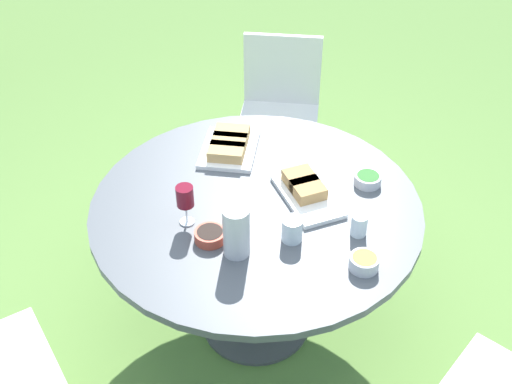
{
  "coord_description": "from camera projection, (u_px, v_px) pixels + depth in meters",
  "views": [
    {
      "loc": [
        -1.41,
        -1.43,
        2.43
      ],
      "look_at": [
        0.0,
        0.0,
        0.8
      ],
      "focal_mm": 45.0,
      "sensor_mm": 36.0,
      "label": 1
    }
  ],
  "objects": [
    {
      "name": "wine_glass",
      "position": [
        185.0,
        198.0,
        2.45
      ],
      "size": [
        0.07,
        0.07,
        0.18
      ],
      "color": "silver",
      "rests_on": "dining_table"
    },
    {
      "name": "platter_bread_main",
      "position": [
        306.0,
        190.0,
        2.64
      ],
      "size": [
        0.31,
        0.39,
        0.07
      ],
      "color": "white",
      "rests_on": "dining_table"
    },
    {
      "name": "water_pitcher",
      "position": [
        236.0,
        231.0,
        2.33
      ],
      "size": [
        0.11,
        0.1,
        0.21
      ],
      "color": "silver",
      "rests_on": "dining_table"
    },
    {
      "name": "bowl_fries",
      "position": [
        364.0,
        262.0,
        2.32
      ],
      "size": [
        0.11,
        0.11,
        0.05
      ],
      "color": "silver",
      "rests_on": "dining_table"
    },
    {
      "name": "cup_water_near",
      "position": [
        359.0,
        225.0,
        2.45
      ],
      "size": [
        0.06,
        0.06,
        0.09
      ],
      "color": "silver",
      "rests_on": "dining_table"
    },
    {
      "name": "cup_water_far",
      "position": [
        292.0,
        230.0,
        2.42
      ],
      "size": [
        0.08,
        0.08,
        0.1
      ],
      "color": "silver",
      "rests_on": "dining_table"
    },
    {
      "name": "bowl_salad",
      "position": [
        368.0,
        179.0,
        2.71
      ],
      "size": [
        0.11,
        0.11,
        0.05
      ],
      "color": "silver",
      "rests_on": "dining_table"
    },
    {
      "name": "ground_plane",
      "position": [
        256.0,
        322.0,
        3.09
      ],
      "size": [
        40.0,
        40.0,
        0.0
      ],
      "primitive_type": "plane",
      "color": "#668E42"
    },
    {
      "name": "bowl_olives",
      "position": [
        210.0,
        235.0,
        2.44
      ],
      "size": [
        0.12,
        0.12,
        0.04
      ],
      "color": "#B74733",
      "rests_on": "dining_table"
    },
    {
      "name": "platter_charcuterie",
      "position": [
        229.0,
        145.0,
        2.89
      ],
      "size": [
        0.4,
        0.39,
        0.07
      ],
      "color": "white",
      "rests_on": "dining_table"
    },
    {
      "name": "chair_far_back",
      "position": [
        280.0,
        103.0,
        3.66
      ],
      "size": [
        0.6,
        0.61,
        0.89
      ],
      "color": "silver",
      "rests_on": "ground_plane"
    },
    {
      "name": "dining_table",
      "position": [
        256.0,
        222.0,
        2.69
      ],
      "size": [
        1.36,
        1.36,
        0.74
      ],
      "color": "#4C4C51",
      "rests_on": "ground_plane"
    }
  ]
}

